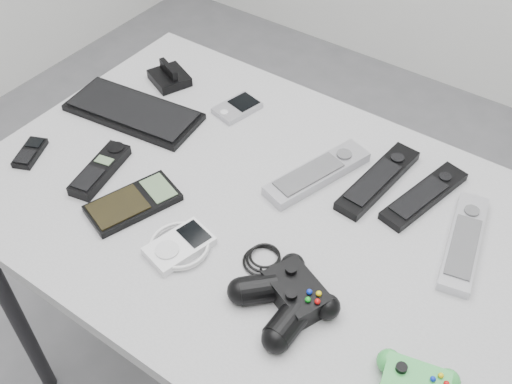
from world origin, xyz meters
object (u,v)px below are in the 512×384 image
Objects in this scene: mp3_player at (179,245)px; calculator at (133,203)px; desk at (270,233)px; remote_black_a at (378,179)px; pda at (237,107)px; remote_silver_b at (464,241)px; pda_keyboard at (133,111)px; mobile_phone at (30,153)px; remote_black_b at (424,195)px; cordless_handset at (100,170)px; remote_silver_a at (317,173)px; controller_black at (288,295)px.

calculator is at bearing -178.25° from mp3_player.
remote_black_a is at bearing 54.08° from desk.
calculator is at bearing -74.97° from pda.
remote_silver_b is at bearing -9.79° from remote_black_a.
pda_keyboard reaches higher than mobile_phone.
mobile_phone is at bearing -112.44° from pda.
calculator is (0.19, -0.20, -0.00)m from pda_keyboard.
pda_keyboard is 1.42× the size of remote_black_b.
pda_keyboard is 1.95× the size of cordless_handset.
remote_black_b is at bearing 135.56° from remote_silver_b.
pda_keyboard is at bearing -154.28° from remote_silver_a.
desk is 4.94× the size of remote_silver_a.
remote_black_b is at bearing 17.05° from cordless_handset.
remote_black_a and cordless_handset have the same top height.
mp3_player is at bearing -42.29° from pda_keyboard.
remote_silver_b is at bearing -4.58° from mobile_phone.
desk is 11.58× the size of pda.
pda_keyboard is at bearing -128.20° from pda.
desk is 0.31m from pda.
remote_black_b is at bearing 64.35° from mp3_player.
remote_silver_a is at bearing 1.02° from pda_keyboard.
pda_keyboard is 0.54m from remote_black_a.
remote_silver_a is 0.35m from calculator.
controller_black reaches higher than cordless_handset.
remote_silver_a is 1.38× the size of calculator.
remote_silver_a is (0.02, 0.12, 0.08)m from desk.
cordless_handset is at bearing -8.29° from mobile_phone.
desk is 0.30m from remote_black_b.
remote_black_b is 0.77m from mobile_phone.
controller_black is (0.21, 0.01, 0.01)m from mp3_player.
calculator is (0.11, -0.03, -0.00)m from cordless_handset.
mp3_player is at bearing -55.13° from pda.
controller_black is at bearing -17.22° from cordless_handset.
remote_silver_b is at bearing 4.46° from pda.
pda_keyboard is 0.27m from calculator.
desk is at bearing 6.95° from cordless_handset.
pda_keyboard is 1.31× the size of remote_black_a.
pda_keyboard is at bearing 158.77° from mp3_player.
calculator is 0.14m from mp3_player.
pda is 0.43× the size of remote_silver_a.
remote_silver_a is 1.03× the size of remote_black_a.
remote_silver_b reaches higher than pda.
mobile_phone is at bearing -157.16° from calculator.
mp3_player is (0.40, -0.01, 0.00)m from mobile_phone.
remote_black_b and mp3_player have the same top height.
pda is 0.39× the size of controller_black.
desk is 7.51× the size of cordless_handset.
remote_black_a is at bearing 44.62° from remote_silver_a.
calculator is at bearing -147.25° from desk.
cordless_handset is 0.91× the size of calculator.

